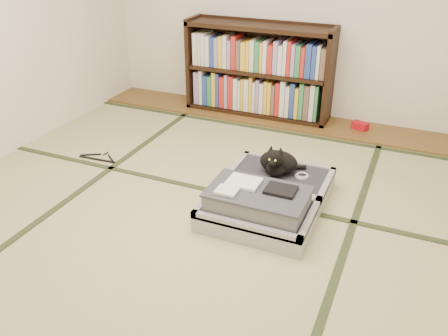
% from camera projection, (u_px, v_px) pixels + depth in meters
% --- Properties ---
extents(floor, '(4.50, 4.50, 0.00)m').
position_uv_depth(floor, '(197.00, 220.00, 3.28)').
color(floor, tan).
rests_on(floor, ground).
extents(wood_strip, '(4.00, 0.50, 0.02)m').
position_uv_depth(wood_strip, '(283.00, 119.00, 4.90)').
color(wood_strip, brown).
rests_on(wood_strip, ground).
extents(red_item, '(0.17, 0.14, 0.07)m').
position_uv_depth(red_item, '(360.00, 126.00, 4.63)').
color(red_item, '#AE0D17').
rests_on(red_item, wood_strip).
extents(tatami_borders, '(4.00, 4.50, 0.01)m').
position_uv_depth(tatami_borders, '(225.00, 187.00, 3.68)').
color(tatami_borders, '#2D381E').
rests_on(tatami_borders, ground).
extents(bookcase, '(1.51, 0.34, 0.97)m').
position_uv_depth(bookcase, '(258.00, 72.00, 4.85)').
color(bookcase, black).
rests_on(bookcase, wood_strip).
extents(suitcase, '(0.75, 1.00, 0.29)m').
position_uv_depth(suitcase, '(267.00, 198.00, 3.34)').
color(suitcase, '#B0B0B5').
rests_on(suitcase, floor).
extents(cat, '(0.33, 0.33, 0.27)m').
position_uv_depth(cat, '(278.00, 163.00, 3.52)').
color(cat, black).
rests_on(cat, suitcase).
extents(cable_coil, '(0.10, 0.10, 0.02)m').
position_uv_depth(cable_coil, '(302.00, 176.00, 3.53)').
color(cable_coil, white).
rests_on(cable_coil, suitcase).
extents(hanger, '(0.37, 0.18, 0.01)m').
position_uv_depth(hanger, '(99.00, 158.00, 4.11)').
color(hanger, black).
rests_on(hanger, floor).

